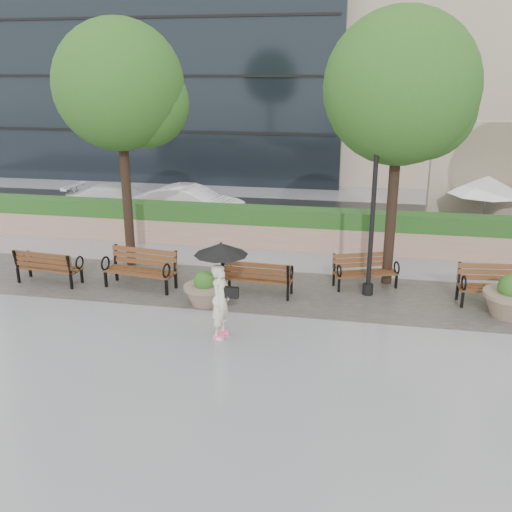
% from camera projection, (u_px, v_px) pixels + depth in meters
% --- Properties ---
extents(ground, '(100.00, 100.00, 0.00)m').
position_uv_depth(ground, '(251.00, 340.00, 12.52)').
color(ground, gray).
rests_on(ground, ground).
extents(cobble_strip, '(28.00, 3.20, 0.01)m').
position_uv_depth(cobble_strip, '(273.00, 291.00, 15.32)').
color(cobble_strip, '#383330').
rests_on(cobble_strip, ground).
extents(hedge_wall, '(24.00, 0.80, 1.35)m').
position_uv_depth(hedge_wall, '(293.00, 229.00, 18.85)').
color(hedge_wall, tan).
rests_on(hedge_wall, ground).
extents(asphalt_street, '(40.00, 7.00, 0.00)m').
position_uv_depth(asphalt_street, '(305.00, 219.00, 22.79)').
color(asphalt_street, black).
rests_on(asphalt_street, ground).
extents(bench_0, '(1.86, 0.89, 0.96)m').
position_uv_depth(bench_0, '(50.00, 273.00, 15.81)').
color(bench_0, brown).
rests_on(bench_0, ground).
extents(bench_1, '(2.03, 1.04, 1.04)m').
position_uv_depth(bench_1, '(141.00, 277.00, 15.47)').
color(bench_1, brown).
rests_on(bench_1, ground).
extents(bench_2, '(1.85, 0.82, 0.97)m').
position_uv_depth(bench_2, '(258.00, 284.00, 14.99)').
color(bench_2, brown).
rests_on(bench_2, ground).
extents(bench_3, '(1.82, 1.23, 0.91)m').
position_uv_depth(bench_3, '(365.00, 278.00, 15.51)').
color(bench_3, brown).
rests_on(bench_3, ground).
extents(bench_4, '(1.94, 0.94, 1.01)m').
position_uv_depth(bench_4, '(496.00, 294.00, 14.33)').
color(bench_4, brown).
rests_on(bench_4, ground).
extents(planter_left, '(1.06, 1.06, 0.89)m').
position_uv_depth(planter_left, '(205.00, 292.00, 14.34)').
color(planter_left, '#7F6B56').
rests_on(planter_left, ground).
extents(planter_right, '(1.28, 1.28, 1.07)m').
position_uv_depth(planter_right, '(510.00, 300.00, 13.61)').
color(planter_right, '#7F6B56').
rests_on(planter_right, ground).
extents(lamppost, '(0.28, 0.28, 4.44)m').
position_uv_depth(lamppost, '(372.00, 223.00, 14.47)').
color(lamppost, black).
rests_on(lamppost, ground).
extents(tree_0, '(3.67, 3.62, 7.07)m').
position_uv_depth(tree_0, '(126.00, 90.00, 15.89)').
color(tree_0, black).
rests_on(tree_0, ground).
extents(tree_1, '(3.92, 3.91, 7.20)m').
position_uv_depth(tree_1, '(406.00, 93.00, 14.37)').
color(tree_1, black).
rests_on(tree_1, ground).
extents(patio_umb_white, '(2.50, 2.50, 2.30)m').
position_uv_depth(patio_umb_white, '(487.00, 186.00, 19.01)').
color(patio_umb_white, black).
rests_on(patio_umb_white, ground).
extents(car_left, '(4.50, 1.93, 1.29)m').
position_uv_depth(car_left, '(121.00, 202.00, 22.85)').
color(car_left, silver).
rests_on(car_left, ground).
extents(car_right, '(4.39, 2.00, 1.39)m').
position_uv_depth(car_right, '(191.00, 204.00, 22.21)').
color(car_right, silver).
rests_on(car_right, ground).
extents(pedestrian, '(1.17, 1.17, 2.15)m').
position_uv_depth(pedestrian, '(221.00, 281.00, 12.32)').
color(pedestrian, beige).
rests_on(pedestrian, ground).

